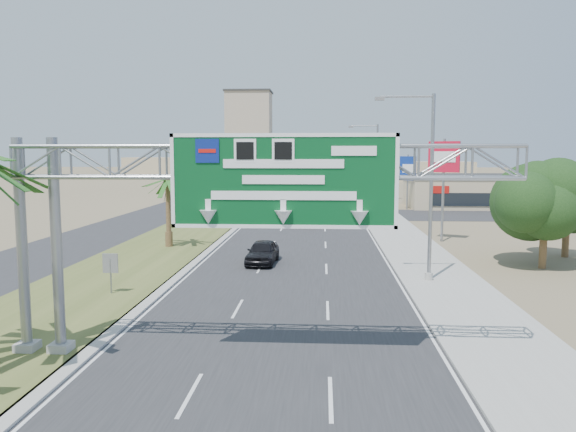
% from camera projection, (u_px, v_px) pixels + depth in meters
% --- Properties ---
extents(road, '(12.00, 300.00, 0.02)m').
position_uv_depth(road, '(314.00, 187.00, 118.06)').
color(road, '#28282B').
rests_on(road, ground).
extents(sidewalk_right, '(4.00, 300.00, 0.10)m').
position_uv_depth(sidewalk_right, '(355.00, 187.00, 117.54)').
color(sidewalk_right, '#9E9B93').
rests_on(sidewalk_right, ground).
extents(median_grass, '(7.00, 300.00, 0.12)m').
position_uv_depth(median_grass, '(267.00, 187.00, 118.67)').
color(median_grass, '#4D5525').
rests_on(median_grass, ground).
extents(opposing_road, '(8.00, 300.00, 0.02)m').
position_uv_depth(opposing_road, '(234.00, 187.00, 119.10)').
color(opposing_road, '#28282B').
rests_on(opposing_road, ground).
extents(sign_gantry, '(16.75, 1.24, 7.50)m').
position_uv_depth(sign_gantry, '(236.00, 179.00, 18.18)').
color(sign_gantry, gray).
rests_on(sign_gantry, ground).
extents(palm_row_b, '(3.99, 3.99, 5.95)m').
position_uv_depth(palm_row_b, '(168.00, 181.00, 40.72)').
color(palm_row_b, brown).
rests_on(palm_row_b, ground).
extents(palm_row_c, '(3.99, 3.99, 6.75)m').
position_uv_depth(palm_row_c, '(211.00, 166.00, 56.51)').
color(palm_row_c, brown).
rests_on(palm_row_c, ground).
extents(palm_row_d, '(3.99, 3.99, 5.45)m').
position_uv_depth(palm_row_d, '(238.00, 173.00, 74.51)').
color(palm_row_d, brown).
rests_on(palm_row_d, ground).
extents(palm_row_e, '(3.99, 3.99, 6.15)m').
position_uv_depth(palm_row_e, '(255.00, 165.00, 93.29)').
color(palm_row_e, brown).
rests_on(palm_row_e, ground).
extents(palm_row_f, '(3.99, 3.99, 5.75)m').
position_uv_depth(palm_row_f, '(269.00, 165.00, 118.13)').
color(palm_row_f, brown).
rests_on(palm_row_f, ground).
extents(streetlight_near, '(3.27, 0.44, 10.00)m').
position_uv_depth(streetlight_near, '(427.00, 195.00, 29.80)').
color(streetlight_near, gray).
rests_on(streetlight_near, ground).
extents(streetlight_mid, '(3.27, 0.44, 10.00)m').
position_uv_depth(streetlight_mid, '(375.00, 175.00, 59.56)').
color(streetlight_mid, gray).
rests_on(streetlight_mid, ground).
extents(streetlight_far, '(3.27, 0.44, 10.00)m').
position_uv_depth(streetlight_far, '(355.00, 167.00, 95.28)').
color(streetlight_far, gray).
rests_on(streetlight_far, ground).
extents(signal_mast, '(10.28, 0.71, 8.00)m').
position_uv_depth(signal_mast, '(347.00, 169.00, 79.49)').
color(signal_mast, gray).
rests_on(signal_mast, ground).
extents(store_building, '(18.00, 10.00, 4.00)m').
position_uv_depth(store_building, '(478.00, 192.00, 72.85)').
color(store_building, tan).
rests_on(store_building, ground).
extents(oak_near, '(4.50, 4.50, 6.80)m').
position_uv_depth(oak_near, '(546.00, 194.00, 33.32)').
color(oak_near, brown).
rests_on(oak_near, ground).
extents(oak_far, '(3.50, 3.50, 5.60)m').
position_uv_depth(oak_far, '(568.00, 200.00, 37.18)').
color(oak_far, brown).
rests_on(oak_far, ground).
extents(median_signback_b, '(0.75, 0.08, 2.08)m').
position_uv_depth(median_signback_b, '(110.00, 266.00, 27.15)').
color(median_signback_b, gray).
rests_on(median_signback_b, ground).
extents(tower_distant, '(20.00, 16.00, 35.00)m').
position_uv_depth(tower_distant, '(249.00, 131.00, 257.01)').
color(tower_distant, tan).
rests_on(tower_distant, ground).
extents(building_distant_left, '(24.00, 14.00, 6.00)m').
position_uv_depth(building_distant_left, '(168.00, 167.00, 170.09)').
color(building_distant_left, tan).
rests_on(building_distant_left, ground).
extents(building_distant_right, '(20.00, 12.00, 5.00)m').
position_uv_depth(building_distant_right, '(431.00, 171.00, 145.73)').
color(building_distant_right, tan).
rests_on(building_distant_right, ground).
extents(car_left_lane, '(2.01, 4.40, 1.46)m').
position_uv_depth(car_left_lane, '(263.00, 252.00, 35.22)').
color(car_left_lane, black).
rests_on(car_left_lane, ground).
extents(car_mid_lane, '(1.40, 3.89, 1.28)m').
position_uv_depth(car_mid_lane, '(310.00, 220.00, 53.65)').
color(car_mid_lane, maroon).
rests_on(car_mid_lane, ground).
extents(car_right_lane, '(2.51, 4.89, 1.32)m').
position_uv_depth(car_right_lane, '(344.00, 201.00, 74.72)').
color(car_right_lane, gray).
rests_on(car_right_lane, ground).
extents(car_far, '(2.52, 5.50, 1.56)m').
position_uv_depth(car_far, '(278.00, 194.00, 86.02)').
color(car_far, black).
rests_on(car_far, ground).
extents(pole_sign_red_near, '(2.32, 1.25, 8.06)m').
position_uv_depth(pole_sign_red_near, '(444.00, 162.00, 43.59)').
color(pole_sign_red_near, gray).
rests_on(pole_sign_red_near, ground).
extents(pole_sign_blue, '(1.95, 1.09, 6.83)m').
position_uv_depth(pole_sign_blue, '(408.00, 170.00, 69.68)').
color(pole_sign_blue, gray).
rests_on(pole_sign_blue, ground).
extents(pole_sign_red_far, '(2.18, 0.98, 8.21)m').
position_uv_depth(pole_sign_red_far, '(387.00, 157.00, 83.76)').
color(pole_sign_red_far, gray).
rests_on(pole_sign_red_far, ground).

